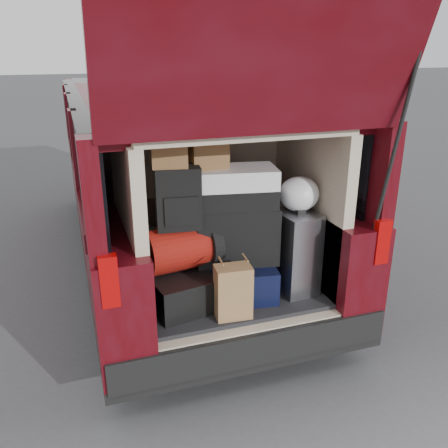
# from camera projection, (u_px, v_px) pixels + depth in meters

# --- Properties ---
(ground) EXTENTS (80.00, 80.00, 0.00)m
(ground) POSITION_uv_depth(u_px,v_px,m) (237.00, 368.00, 3.45)
(ground) COLOR #3C3B3E
(ground) RESTS_ON ground
(minivan) EXTENTS (1.90, 5.35, 2.77)m
(minivan) POSITION_uv_depth(u_px,v_px,m) (175.00, 182.00, 4.77)
(minivan) COLOR black
(minivan) RESTS_ON ground
(load_floor) EXTENTS (1.24, 1.05, 0.55)m
(load_floor) POSITION_uv_depth(u_px,v_px,m) (225.00, 317.00, 3.59)
(load_floor) COLOR black
(load_floor) RESTS_ON ground
(black_hardshell) EXTENTS (0.52, 0.65, 0.23)m
(black_hardshell) POSITION_uv_depth(u_px,v_px,m) (177.00, 285.00, 3.24)
(black_hardshell) COLOR black
(black_hardshell) RESTS_ON load_floor
(navy_hardshell) EXTENTS (0.53, 0.61, 0.24)m
(navy_hardshell) POSITION_uv_depth(u_px,v_px,m) (240.00, 275.00, 3.38)
(navy_hardshell) COLOR black
(navy_hardshell) RESTS_ON load_floor
(silver_roller) EXTENTS (0.28, 0.41, 0.59)m
(silver_roller) POSITION_uv_depth(u_px,v_px,m) (293.00, 250.00, 3.36)
(silver_roller) COLOR silver
(silver_roller) RESTS_ON load_floor
(kraft_bag) EXTENTS (0.24, 0.16, 0.36)m
(kraft_bag) POSITION_uv_depth(u_px,v_px,m) (233.00, 292.00, 3.03)
(kraft_bag) COLOR #A27449
(kraft_bag) RESTS_ON load_floor
(red_duffel) EXTENTS (0.52, 0.38, 0.31)m
(red_duffel) POSITION_uv_depth(u_px,v_px,m) (181.00, 247.00, 3.17)
(red_duffel) COLOR maroon
(red_duffel) RESTS_ON black_hardshell
(black_soft_case) EXTENTS (0.61, 0.44, 0.40)m
(black_soft_case) POSITION_uv_depth(u_px,v_px,m) (236.00, 232.00, 3.29)
(black_soft_case) COLOR black
(black_soft_case) RESTS_ON navy_hardshell
(backpack) EXTENTS (0.30, 0.21, 0.40)m
(backpack) POSITION_uv_depth(u_px,v_px,m) (178.00, 198.00, 3.00)
(backpack) COLOR black
(backpack) RESTS_ON red_duffel
(twotone_duffel) EXTENTS (0.63, 0.40, 0.26)m
(twotone_duffel) POSITION_uv_depth(u_px,v_px,m) (232.00, 187.00, 3.15)
(twotone_duffel) COLOR white
(twotone_duffel) RESTS_ON black_soft_case
(grocery_sack_lower) EXTENTS (0.24, 0.21, 0.20)m
(grocery_sack_lower) POSITION_uv_depth(u_px,v_px,m) (169.00, 151.00, 2.90)
(grocery_sack_lower) COLOR brown
(grocery_sack_lower) RESTS_ON backpack
(grocery_sack_upper) EXTENTS (0.25, 0.21, 0.24)m
(grocery_sack_upper) POSITION_uv_depth(u_px,v_px,m) (207.00, 149.00, 3.07)
(grocery_sack_upper) COLOR brown
(grocery_sack_upper) RESTS_ON twotone_duffel
(plastic_bag_right) EXTENTS (0.28, 0.26, 0.24)m
(plastic_bag_right) POSITION_uv_depth(u_px,v_px,m) (299.00, 194.00, 3.22)
(plastic_bag_right) COLOR white
(plastic_bag_right) RESTS_ON silver_roller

